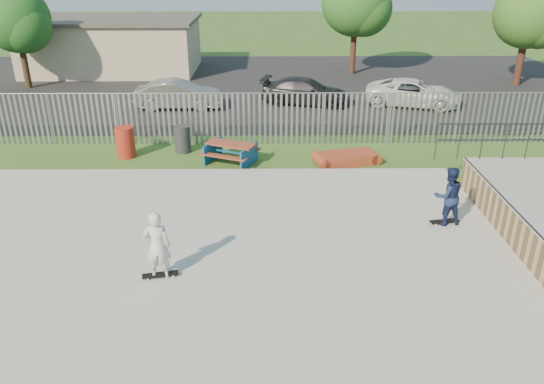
{
  "coord_description": "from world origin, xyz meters",
  "views": [
    {
      "loc": [
        1.49,
        -10.59,
        6.8
      ],
      "look_at": [
        1.61,
        2.0,
        1.1
      ],
      "focal_mm": 35.0,
      "sensor_mm": 36.0,
      "label": 1
    }
  ],
  "objects_px": {
    "picnic_table": "(231,153)",
    "car_dark": "(305,91)",
    "tree_left": "(16,19)",
    "skater_navy": "(448,196)",
    "car_silver": "(178,95)",
    "tree_mid": "(356,1)",
    "skater_white": "(157,246)",
    "funbox": "(347,158)",
    "car_white": "(413,93)",
    "tree_right": "(529,14)",
    "trash_bin_red": "(125,142)",
    "trash_bin_grey": "(183,139)"
  },
  "relations": [
    {
      "from": "tree_left",
      "to": "trash_bin_red",
      "type": "bearing_deg",
      "value": -53.7
    },
    {
      "from": "tree_mid",
      "to": "skater_navy",
      "type": "relative_size",
      "value": 3.87
    },
    {
      "from": "car_silver",
      "to": "tree_left",
      "type": "bearing_deg",
      "value": 63.32
    },
    {
      "from": "picnic_table",
      "to": "tree_right",
      "type": "relative_size",
      "value": 0.37
    },
    {
      "from": "trash_bin_grey",
      "to": "tree_right",
      "type": "distance_m",
      "value": 20.48
    },
    {
      "from": "funbox",
      "to": "tree_mid",
      "type": "bearing_deg",
      "value": 67.1
    },
    {
      "from": "funbox",
      "to": "tree_left",
      "type": "xyz_separation_m",
      "value": [
        -15.88,
        11.58,
        3.43
      ]
    },
    {
      "from": "funbox",
      "to": "car_white",
      "type": "distance_m",
      "value": 8.77
    },
    {
      "from": "funbox",
      "to": "tree_left",
      "type": "distance_m",
      "value": 19.95
    },
    {
      "from": "funbox",
      "to": "tree_mid",
      "type": "relative_size",
      "value": 0.33
    },
    {
      "from": "funbox",
      "to": "tree_mid",
      "type": "xyz_separation_m",
      "value": [
        2.41,
        15.13,
        4.02
      ]
    },
    {
      "from": "trash_bin_grey",
      "to": "car_silver",
      "type": "height_order",
      "value": "car_silver"
    },
    {
      "from": "tree_right",
      "to": "skater_navy",
      "type": "height_order",
      "value": "tree_right"
    },
    {
      "from": "tree_mid",
      "to": "skater_white",
      "type": "xyz_separation_m",
      "value": [
        -7.62,
        -22.5,
        -3.26
      ]
    },
    {
      "from": "trash_bin_red",
      "to": "tree_left",
      "type": "xyz_separation_m",
      "value": [
        -7.96,
        10.84,
        3.06
      ]
    },
    {
      "from": "trash_bin_red",
      "to": "skater_white",
      "type": "relative_size",
      "value": 0.69
    },
    {
      "from": "trash_bin_red",
      "to": "tree_right",
      "type": "height_order",
      "value": "tree_right"
    },
    {
      "from": "skater_white",
      "to": "tree_left",
      "type": "bearing_deg",
      "value": -62.73
    },
    {
      "from": "picnic_table",
      "to": "tree_mid",
      "type": "xyz_separation_m",
      "value": [
        6.49,
        15.01,
        3.84
      ]
    },
    {
      "from": "trash_bin_grey",
      "to": "car_white",
      "type": "height_order",
      "value": "car_white"
    },
    {
      "from": "car_dark",
      "to": "skater_navy",
      "type": "height_order",
      "value": "skater_navy"
    },
    {
      "from": "car_dark",
      "to": "skater_white",
      "type": "xyz_separation_m",
      "value": [
        -4.29,
        -15.4,
        0.32
      ]
    },
    {
      "from": "funbox",
      "to": "car_dark",
      "type": "relative_size",
      "value": 0.49
    },
    {
      "from": "car_dark",
      "to": "skater_navy",
      "type": "distance_m",
      "value": 13.2
    },
    {
      "from": "trash_bin_red",
      "to": "tree_left",
      "type": "relative_size",
      "value": 0.21
    },
    {
      "from": "skater_white",
      "to": "trash_bin_red",
      "type": "bearing_deg",
      "value": -73.64
    },
    {
      "from": "trash_bin_grey",
      "to": "tree_right",
      "type": "height_order",
      "value": "tree_right"
    },
    {
      "from": "car_silver",
      "to": "car_dark",
      "type": "xyz_separation_m",
      "value": [
        6.07,
        0.78,
        -0.04
      ]
    },
    {
      "from": "tree_mid",
      "to": "picnic_table",
      "type": "bearing_deg",
      "value": -113.37
    },
    {
      "from": "car_dark",
      "to": "trash_bin_red",
      "type": "bearing_deg",
      "value": 149.71
    },
    {
      "from": "funbox",
      "to": "trash_bin_grey",
      "type": "relative_size",
      "value": 2.09
    },
    {
      "from": "tree_left",
      "to": "skater_white",
      "type": "bearing_deg",
      "value": -60.61
    },
    {
      "from": "funbox",
      "to": "skater_white",
      "type": "distance_m",
      "value": 9.05
    },
    {
      "from": "picnic_table",
      "to": "car_dark",
      "type": "xyz_separation_m",
      "value": [
        3.16,
        7.91,
        0.27
      ]
    },
    {
      "from": "trash_bin_red",
      "to": "skater_white",
      "type": "height_order",
      "value": "skater_white"
    },
    {
      "from": "funbox",
      "to": "picnic_table",
      "type": "bearing_deg",
      "value": 164.49
    },
    {
      "from": "tree_left",
      "to": "skater_navy",
      "type": "height_order",
      "value": "tree_left"
    },
    {
      "from": "funbox",
      "to": "trash_bin_red",
      "type": "distance_m",
      "value": 7.96
    },
    {
      "from": "picnic_table",
      "to": "skater_navy",
      "type": "height_order",
      "value": "skater_navy"
    },
    {
      "from": "funbox",
      "to": "tree_right",
      "type": "bearing_deg",
      "value": 33.15
    },
    {
      "from": "car_silver",
      "to": "tree_right",
      "type": "xyz_separation_m",
      "value": [
        18.18,
        4.74,
        3.15
      ]
    },
    {
      "from": "trash_bin_grey",
      "to": "skater_white",
      "type": "height_order",
      "value": "skater_white"
    },
    {
      "from": "car_silver",
      "to": "tree_mid",
      "type": "relative_size",
      "value": 0.64
    },
    {
      "from": "funbox",
      "to": "car_silver",
      "type": "xyz_separation_m",
      "value": [
        -6.99,
        7.25,
        0.49
      ]
    },
    {
      "from": "trash_bin_red",
      "to": "car_dark",
      "type": "height_order",
      "value": "car_dark"
    },
    {
      "from": "car_silver",
      "to": "skater_navy",
      "type": "relative_size",
      "value": 2.5
    },
    {
      "from": "car_dark",
      "to": "tree_mid",
      "type": "xyz_separation_m",
      "value": [
        3.33,
        7.1,
        3.57
      ]
    },
    {
      "from": "tree_mid",
      "to": "skater_navy",
      "type": "xyz_separation_m",
      "value": [
        -0.45,
        -19.98,
        -3.26
      ]
    },
    {
      "from": "picnic_table",
      "to": "funbox",
      "type": "xyz_separation_m",
      "value": [
        4.08,
        -0.12,
        -0.18
      ]
    },
    {
      "from": "car_silver",
      "to": "car_dark",
      "type": "bearing_deg",
      "value": -83.38
    }
  ]
}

